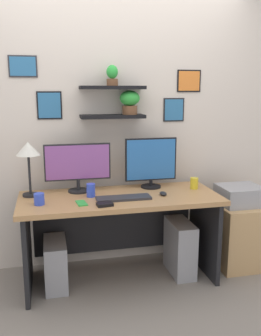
% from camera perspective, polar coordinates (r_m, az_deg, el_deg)
% --- Properties ---
extents(ground_plane, '(8.00, 8.00, 0.00)m').
position_cam_1_polar(ground_plane, '(3.38, -1.53, -16.62)').
color(ground_plane, gray).
extents(back_wall_assembly, '(4.40, 0.24, 2.70)m').
position_cam_1_polar(back_wall_assembly, '(3.40, -3.08, 7.59)').
color(back_wall_assembly, beige).
rests_on(back_wall_assembly, ground).
extents(desk, '(1.66, 0.68, 0.75)m').
position_cam_1_polar(desk, '(3.21, -1.78, -7.63)').
color(desk, tan).
rests_on(desk, ground).
extents(monitor_left, '(0.56, 0.18, 0.42)m').
position_cam_1_polar(monitor_left, '(3.20, -8.12, 0.45)').
color(monitor_left, black).
rests_on(monitor_left, desk).
extents(monitor_right, '(0.47, 0.18, 0.45)m').
position_cam_1_polar(monitor_right, '(3.32, 3.16, 0.91)').
color(monitor_right, black).
rests_on(monitor_right, desk).
extents(keyboard, '(0.44, 0.14, 0.02)m').
position_cam_1_polar(keyboard, '(3.00, -1.06, -4.63)').
color(keyboard, '#2D2D33').
rests_on(keyboard, desk).
extents(computer_mouse, '(0.06, 0.09, 0.03)m').
position_cam_1_polar(computer_mouse, '(3.11, 5.05, -3.94)').
color(computer_mouse, black).
rests_on(computer_mouse, desk).
extents(desk_lamp, '(0.20, 0.20, 0.45)m').
position_cam_1_polar(desk_lamp, '(3.12, -15.45, 2.28)').
color(desk_lamp, black).
rests_on(desk_lamp, desk).
extents(cell_phone, '(0.09, 0.15, 0.01)m').
position_cam_1_polar(cell_phone, '(2.91, -7.55, -5.37)').
color(cell_phone, green).
rests_on(cell_phone, desk).
extents(coffee_mug, '(0.08, 0.08, 0.09)m').
position_cam_1_polar(coffee_mug, '(2.93, -13.87, -4.66)').
color(coffee_mug, blue).
rests_on(coffee_mug, desk).
extents(pen_cup, '(0.07, 0.07, 0.10)m').
position_cam_1_polar(pen_cup, '(3.35, 9.77, -2.33)').
color(pen_cup, yellow).
rests_on(pen_cup, desk).
extents(scissors_tray, '(0.13, 0.10, 0.02)m').
position_cam_1_polar(scissors_tray, '(2.84, -3.98, -5.61)').
color(scissors_tray, black).
rests_on(scissors_tray, desk).
extents(water_cup, '(0.07, 0.07, 0.11)m').
position_cam_1_polar(water_cup, '(3.07, -6.12, -3.42)').
color(water_cup, blue).
rests_on(water_cup, desk).
extents(drawer_cabinet, '(0.44, 0.50, 0.59)m').
position_cam_1_polar(drawer_cabinet, '(3.66, 16.17, -9.72)').
color(drawer_cabinet, tan).
rests_on(drawer_cabinet, ground).
extents(printer, '(0.38, 0.34, 0.17)m').
position_cam_1_polar(printer, '(3.54, 16.52, -4.03)').
color(printer, '#9E9EA3').
rests_on(printer, drawer_cabinet).
extents(computer_tower_left, '(0.18, 0.40, 0.40)m').
position_cam_1_polar(computer_tower_left, '(3.25, -11.45, -14.20)').
color(computer_tower_left, '#99999E').
rests_on(computer_tower_left, ground).
extents(computer_tower_right, '(0.18, 0.40, 0.48)m').
position_cam_1_polar(computer_tower_right, '(3.40, 7.61, -12.02)').
color(computer_tower_right, '#99999E').
rests_on(computer_tower_right, ground).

